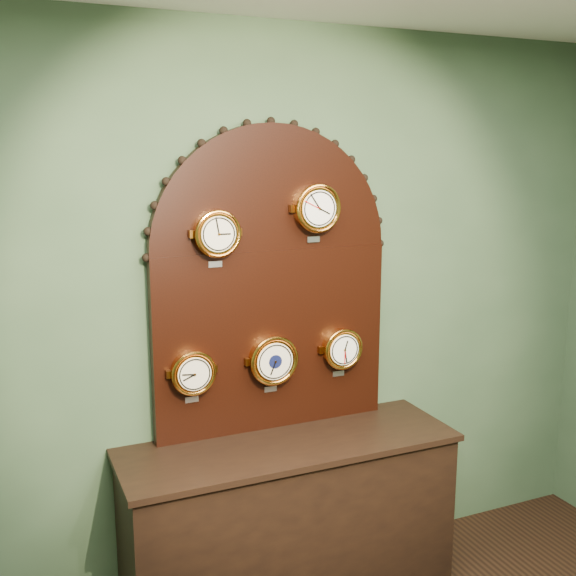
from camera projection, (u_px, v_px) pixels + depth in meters
name	position (u px, v px, depth m)	size (l,w,h in m)	color
wall_back	(268.00, 314.00, 3.41)	(4.00, 4.00, 0.00)	#3B553A
shop_counter	(290.00, 524.00, 3.36)	(1.60, 0.50, 0.80)	black
display_board	(272.00, 271.00, 3.32)	(1.26, 0.06, 1.53)	black
roman_clock	(217.00, 233.00, 3.10)	(0.22, 0.08, 0.27)	orange
arabic_clock	(317.00, 208.00, 3.28)	(0.24, 0.08, 0.29)	orange
hygrometer	(193.00, 372.00, 3.18)	(0.22, 0.08, 0.27)	orange
barometer	(273.00, 360.00, 3.33)	(0.25, 0.08, 0.30)	orange
tide_clock	(342.00, 348.00, 3.48)	(0.21, 0.08, 0.26)	orange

